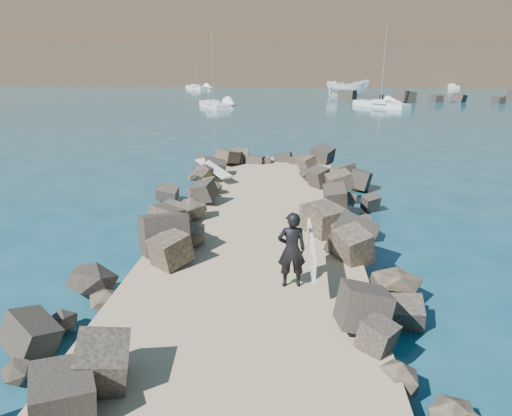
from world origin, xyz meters
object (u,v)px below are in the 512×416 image
object	(u,v)px
boat_imported	(348,88)
sailboat_f	(450,87)
surfer_with_board	(294,250)
surfboard_resting	(214,171)

from	to	relation	value
boat_imported	sailboat_f	xyz separation A→B (m)	(24.67, 25.65, -1.01)
boat_imported	surfer_with_board	world-z (taller)	boat_imported
surfboard_resting	boat_imported	world-z (taller)	boat_imported
boat_imported	surfer_with_board	bearing A→B (deg)	-179.73
surfboard_resting	surfer_with_board	bearing A→B (deg)	-113.42
surfboard_resting	sailboat_f	distance (m)	92.41
surfboard_resting	sailboat_f	bearing A→B (deg)	22.80
surfer_with_board	sailboat_f	xyz separation A→B (m)	(33.26, 94.50, -1.18)
surfboard_resting	sailboat_f	world-z (taller)	sailboat_f
surfboard_resting	sailboat_f	xyz separation A→B (m)	(36.87, 84.73, -0.69)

